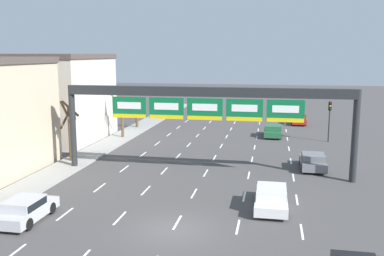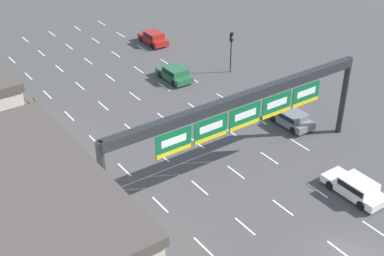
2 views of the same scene
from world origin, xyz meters
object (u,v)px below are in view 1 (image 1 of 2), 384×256
object	(u,v)px
car_red	(299,118)
car_silver	(26,209)
tree_bare_furthest	(136,110)
car_green	(273,130)
car_white	(271,197)
sign_gantry	(205,103)
tree_bare_second	(70,129)
tree_bare_third	(122,114)
car_grey	(313,161)
traffic_light_near_gantry	(330,113)

from	to	relation	value
car_red	car_silver	xyz separation A→B (m)	(-16.50, -36.59, -0.06)
car_red	tree_bare_furthest	world-z (taller)	tree_bare_furthest
car_green	car_silver	distance (m)	30.23
car_white	car_silver	xyz separation A→B (m)	(-13.19, -4.50, -0.01)
sign_gantry	car_red	xyz separation A→B (m)	(8.32, 25.58, -4.70)
car_green	tree_bare_second	world-z (taller)	tree_bare_second
tree_bare_third	sign_gantry	bearing A→B (deg)	-47.97
car_silver	tree_bare_furthest	size ratio (longest dim) A/B	0.84
car_red	tree_bare_furthest	xyz separation A→B (m)	(-19.88, -6.73, 1.48)
car_grey	tree_bare_second	distance (m)	20.07
car_silver	car_green	bearing A→B (deg)	64.08
tree_bare_third	tree_bare_furthest	size ratio (longest dim) A/B	1.01
car_red	car_grey	world-z (taller)	car_red
car_grey	traffic_light_near_gantry	distance (m)	11.99
car_grey	sign_gantry	bearing A→B (deg)	-159.80
car_green	car_white	world-z (taller)	car_white
car_green	sign_gantry	bearing A→B (deg)	-107.27
car_green	tree_bare_furthest	bearing A→B (deg)	170.86
car_silver	car_white	bearing A→B (deg)	18.85
car_red	tree_bare_furthest	bearing A→B (deg)	-161.30
sign_gantry	car_green	bearing A→B (deg)	72.73
car_white	car_red	xyz separation A→B (m)	(3.31, 32.09, 0.05)
tree_bare_second	tree_bare_third	size ratio (longest dim) A/B	1.08
car_silver	traffic_light_near_gantry	xyz separation A→B (m)	(18.92, 25.51, 2.32)
car_silver	tree_bare_second	xyz separation A→B (m)	(-3.52, 12.59, 2.11)
sign_gantry	car_grey	world-z (taller)	sign_gantry
car_silver	tree_bare_second	bearing A→B (deg)	105.62
car_grey	car_white	bearing A→B (deg)	-108.53
sign_gantry	car_green	size ratio (longest dim) A/B	5.29
car_red	tree_bare_third	distance (m)	23.58
sign_gantry	car_silver	xyz separation A→B (m)	(-8.18, -11.01, -4.76)
car_green	car_red	xyz separation A→B (m)	(3.29, 9.40, 0.05)
car_white	car_red	distance (m)	32.26
car_silver	tree_bare_third	distance (m)	23.50
car_white	car_grey	distance (m)	10.05
car_grey	tree_bare_third	xyz separation A→B (m)	(-19.23, 9.22, 1.97)
car_grey	traffic_light_near_gantry	xyz separation A→B (m)	(2.54, 11.48, 2.34)
car_silver	traffic_light_near_gantry	distance (m)	31.85
car_grey	tree_bare_furthest	world-z (taller)	tree_bare_furthest
car_white	tree_bare_third	size ratio (longest dim) A/B	0.95
car_red	tree_bare_furthest	distance (m)	21.04
traffic_light_near_gantry	tree_bare_second	bearing A→B (deg)	-150.07
sign_gantry	tree_bare_second	distance (m)	12.10
car_red	traffic_light_near_gantry	world-z (taller)	traffic_light_near_gantry
car_white	tree_bare_third	world-z (taller)	tree_bare_third
tree_bare_third	car_white	bearing A→B (deg)	-49.46
sign_gantry	tree_bare_second	bearing A→B (deg)	172.32
tree_bare_furthest	traffic_light_near_gantry	bearing A→B (deg)	-11.03
car_white	car_grey	world-z (taller)	car_white
car_red	car_grey	size ratio (longest dim) A/B	1.03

